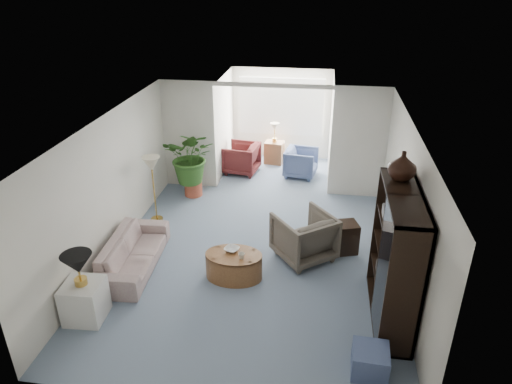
% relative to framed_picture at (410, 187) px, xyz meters
% --- Properties ---
extents(floor, '(6.00, 6.00, 0.00)m').
position_rel_framed_picture_xyz_m(floor, '(-2.46, 0.10, -1.70)').
color(floor, gray).
rests_on(floor, ground).
extents(sunroom_floor, '(2.60, 2.60, 0.00)m').
position_rel_framed_picture_xyz_m(sunroom_floor, '(-2.46, 4.20, -1.70)').
color(sunroom_floor, gray).
rests_on(sunroom_floor, ground).
extents(back_pier_left, '(1.20, 0.12, 2.50)m').
position_rel_framed_picture_xyz_m(back_pier_left, '(-4.36, 3.10, -0.45)').
color(back_pier_left, beige).
rests_on(back_pier_left, ground).
extents(back_pier_right, '(1.20, 0.12, 2.50)m').
position_rel_framed_picture_xyz_m(back_pier_right, '(-0.56, 3.10, -0.45)').
color(back_pier_right, beige).
rests_on(back_pier_right, ground).
extents(back_header, '(2.60, 0.12, 0.10)m').
position_rel_framed_picture_xyz_m(back_header, '(-2.46, 3.10, 0.75)').
color(back_header, beige).
rests_on(back_header, back_pier_left).
extents(window_pane, '(2.20, 0.02, 1.50)m').
position_rel_framed_picture_xyz_m(window_pane, '(-2.46, 5.28, -0.30)').
color(window_pane, white).
extents(window_blinds, '(2.20, 0.02, 1.50)m').
position_rel_framed_picture_xyz_m(window_blinds, '(-2.46, 5.25, -0.30)').
color(window_blinds, white).
extents(framed_picture, '(0.04, 0.50, 0.40)m').
position_rel_framed_picture_xyz_m(framed_picture, '(0.00, 0.00, 0.00)').
color(framed_picture, '#B8A893').
extents(sofa, '(0.86, 1.98, 0.57)m').
position_rel_framed_picture_xyz_m(sofa, '(-4.45, -0.30, -1.42)').
color(sofa, '#BCB09F').
rests_on(sofa, ground).
extents(end_table, '(0.58, 0.58, 0.60)m').
position_rel_framed_picture_xyz_m(end_table, '(-4.65, -1.65, -1.40)').
color(end_table, silver).
rests_on(end_table, ground).
extents(table_lamp, '(0.44, 0.44, 0.30)m').
position_rel_framed_picture_xyz_m(table_lamp, '(-4.65, -1.65, -0.75)').
color(table_lamp, black).
rests_on(table_lamp, end_table).
extents(floor_lamp, '(0.36, 0.36, 0.28)m').
position_rel_framed_picture_xyz_m(floor_lamp, '(-4.62, 1.35, -0.45)').
color(floor_lamp, beige).
rests_on(floor_lamp, ground).
extents(coffee_table, '(1.22, 1.22, 0.45)m').
position_rel_framed_picture_xyz_m(coffee_table, '(-2.68, -0.35, -1.47)').
color(coffee_table, brown).
rests_on(coffee_table, ground).
extents(coffee_bowl, '(0.30, 0.30, 0.06)m').
position_rel_framed_picture_xyz_m(coffee_bowl, '(-2.73, -0.25, -1.22)').
color(coffee_bowl, silver).
rests_on(coffee_bowl, coffee_table).
extents(coffee_cup, '(0.13, 0.13, 0.10)m').
position_rel_framed_picture_xyz_m(coffee_cup, '(-2.53, -0.45, -1.20)').
color(coffee_cup, beige).
rests_on(coffee_cup, coffee_table).
extents(wingback_chair, '(1.29, 1.30, 0.85)m').
position_rel_framed_picture_xyz_m(wingback_chair, '(-1.56, 0.42, -1.27)').
color(wingback_chair, '#60574B').
rests_on(wingback_chair, ground).
extents(side_table_dark, '(0.57, 0.51, 0.58)m').
position_rel_framed_picture_xyz_m(side_table_dark, '(-0.86, 0.72, -1.41)').
color(side_table_dark, black).
rests_on(side_table_dark, ground).
extents(entertainment_cabinet, '(0.48, 1.80, 2.00)m').
position_rel_framed_picture_xyz_m(entertainment_cabinet, '(-0.23, -0.93, -0.70)').
color(entertainment_cabinet, black).
rests_on(entertainment_cabinet, ground).
extents(cabinet_urn, '(0.39, 0.39, 0.41)m').
position_rel_framed_picture_xyz_m(cabinet_urn, '(-0.23, -0.43, 0.51)').
color(cabinet_urn, black).
rests_on(cabinet_urn, entertainment_cabinet).
extents(ottoman, '(0.48, 0.48, 0.37)m').
position_rel_framed_picture_xyz_m(ottoman, '(-0.58, -2.10, -1.52)').
color(ottoman, slate).
rests_on(ottoman, ground).
extents(plant_pot, '(0.40, 0.40, 0.32)m').
position_rel_framed_picture_xyz_m(plant_pot, '(-4.18, 2.59, -1.54)').
color(plant_pot, '#AF4B33').
rests_on(plant_pot, ground).
extents(house_plant, '(1.12, 0.97, 1.25)m').
position_rel_framed_picture_xyz_m(house_plant, '(-4.18, 2.59, -0.76)').
color(house_plant, '#305D20').
rests_on(house_plant, plant_pot).
extents(sunroom_chair_blue, '(0.87, 0.85, 0.70)m').
position_rel_framed_picture_xyz_m(sunroom_chair_blue, '(-1.83, 4.05, -1.35)').
color(sunroom_chair_blue, slate).
rests_on(sunroom_chair_blue, ground).
extents(sunroom_chair_maroon, '(0.94, 0.92, 0.75)m').
position_rel_framed_picture_xyz_m(sunroom_chair_maroon, '(-3.33, 4.05, -1.32)').
color(sunroom_chair_maroon, maroon).
rests_on(sunroom_chair_maroon, ground).
extents(sunroom_table, '(0.53, 0.44, 0.58)m').
position_rel_framed_picture_xyz_m(sunroom_table, '(-2.58, 4.80, -1.41)').
color(sunroom_table, brown).
rests_on(sunroom_table, ground).
extents(shelf_clutter, '(0.30, 1.13, 1.06)m').
position_rel_framed_picture_xyz_m(shelf_clutter, '(-0.28, -1.04, -0.61)').
color(shelf_clutter, '#302C25').
rests_on(shelf_clutter, entertainment_cabinet).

